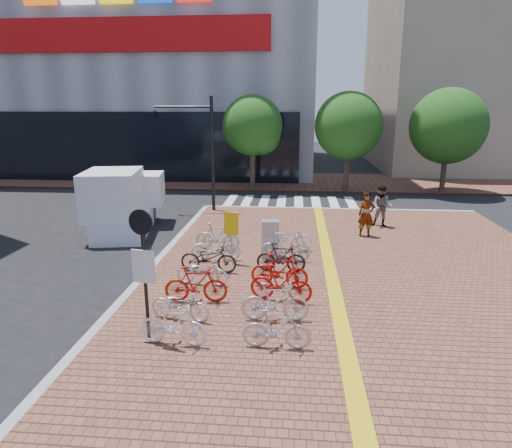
# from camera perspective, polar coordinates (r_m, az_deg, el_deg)

# --- Properties ---
(ground) EXTENTS (120.00, 120.00, 0.00)m
(ground) POSITION_cam_1_polar(r_m,az_deg,el_deg) (13.00, 1.08, -10.00)
(ground) COLOR black
(ground) RESTS_ON ground
(sidewalk) EXTENTS (14.00, 34.00, 0.15)m
(sidewalk) POSITION_cam_1_polar(r_m,az_deg,el_deg) (8.92, 19.92, -23.14)
(sidewalk) COLOR brown
(sidewalk) RESTS_ON ground
(tactile_strip) EXTENTS (0.40, 34.00, 0.01)m
(tactile_strip) POSITION_cam_1_polar(r_m,az_deg,el_deg) (8.68, 13.03, -23.11)
(tactile_strip) COLOR gold
(tactile_strip) RESTS_ON sidewalk
(kerb_west) EXTENTS (0.25, 34.00, 0.15)m
(kerb_west) POSITION_cam_1_polar(r_m,az_deg,el_deg) (9.88, -26.72, -19.83)
(kerb_west) COLOR gray
(kerb_west) RESTS_ON ground
(kerb_north) EXTENTS (14.00, 0.25, 0.15)m
(kerb_north) POSITION_cam_1_polar(r_m,az_deg,el_deg) (24.49, 10.06, 1.77)
(kerb_north) COLOR gray
(kerb_north) RESTS_ON ground
(far_sidewalk) EXTENTS (70.00, 8.00, 0.15)m
(far_sidewalk) POSITION_cam_1_polar(r_m,az_deg,el_deg) (33.24, 3.59, 5.32)
(far_sidewalk) COLOR brown
(far_sidewalk) RESTS_ON ground
(department_store) EXTENTS (36.00, 24.27, 28.00)m
(department_store) POSITION_cam_1_polar(r_m,az_deg,el_deg) (47.63, -17.30, 24.34)
(department_store) COLOR gray
(department_store) RESTS_ON ground
(building_beige) EXTENTS (20.00, 18.00, 18.00)m
(building_beige) POSITION_cam_1_polar(r_m,az_deg,el_deg) (47.20, 27.73, 17.36)
(building_beige) COLOR gray
(building_beige) RESTS_ON ground
(crosswalk) EXTENTS (7.50, 4.00, 0.01)m
(crosswalk) POSITION_cam_1_polar(r_m,az_deg,el_deg) (26.36, 4.27, 2.71)
(crosswalk) COLOR silver
(crosswalk) RESTS_ON ground
(street_trees) EXTENTS (16.20, 4.60, 6.35)m
(street_trees) POSITION_cam_1_polar(r_m,az_deg,el_deg) (29.59, 13.54, 11.65)
(street_trees) COLOR #38281E
(street_trees) RESTS_ON far_sidewalk
(bike_0) EXTENTS (1.65, 0.61, 0.97)m
(bike_0) POSITION_cam_1_polar(r_m,az_deg,el_deg) (10.65, -10.38, -12.32)
(bike_0) COLOR white
(bike_0) RESTS_ON sidewalk
(bike_1) EXTENTS (1.66, 0.84, 0.83)m
(bike_1) POSITION_cam_1_polar(r_m,az_deg,el_deg) (11.80, -9.48, -9.87)
(bike_1) COLOR #BDBCC1
(bike_1) RESTS_ON sidewalk
(bike_2) EXTENTS (1.76, 0.61, 1.04)m
(bike_2) POSITION_cam_1_polar(r_m,az_deg,el_deg) (12.69, -7.52, -7.49)
(bike_2) COLOR #A7180B
(bike_2) RESTS_ON sidewalk
(bike_3) EXTENTS (1.65, 0.73, 0.84)m
(bike_3) POSITION_cam_1_polar(r_m,az_deg,el_deg) (13.90, -6.74, -5.90)
(bike_3) COLOR silver
(bike_3) RESTS_ON sidewalk
(bike_4) EXTENTS (1.88, 0.74, 0.97)m
(bike_4) POSITION_cam_1_polar(r_m,az_deg,el_deg) (14.89, -5.96, -4.21)
(bike_4) COLOR black
(bike_4) RESTS_ON sidewalk
(bike_5) EXTENTS (1.78, 0.80, 1.03)m
(bike_5) POSITION_cam_1_polar(r_m,az_deg,el_deg) (15.88, -5.05, -2.86)
(bike_5) COLOR white
(bike_5) RESTS_ON sidewalk
(bike_6) EXTENTS (1.78, 0.76, 1.04)m
(bike_6) POSITION_cam_1_polar(r_m,az_deg,el_deg) (17.09, -4.85, -1.58)
(bike_6) COLOR #A9A9AE
(bike_6) RESTS_ON sidewalk
(bike_7) EXTENTS (1.55, 0.48, 0.93)m
(bike_7) POSITION_cam_1_polar(r_m,az_deg,el_deg) (10.36, 2.59, -13.01)
(bike_7) COLOR #B0B0B5
(bike_7) RESTS_ON sidewalk
(bike_8) EXTENTS (1.72, 0.54, 1.02)m
(bike_8) POSITION_cam_1_polar(r_m,az_deg,el_deg) (11.56, 2.41, -9.70)
(bike_8) COLOR #B5B5BA
(bike_8) RESTS_ON sidewalk
(bike_9) EXTENTS (1.80, 0.80, 1.05)m
(bike_9) POSITION_cam_1_polar(r_m,az_deg,el_deg) (12.66, 3.14, -7.42)
(bike_9) COLOR #B6100D
(bike_9) RESTS_ON sidewalk
(bike_10) EXTENTS (1.77, 0.72, 1.04)m
(bike_10) POSITION_cam_1_polar(r_m,az_deg,el_deg) (13.60, 2.94, -5.85)
(bike_10) COLOR #B2100C
(bike_10) RESTS_ON sidewalk
(bike_11) EXTENTS (1.63, 0.55, 0.96)m
(bike_11) POSITION_cam_1_polar(r_m,az_deg,el_deg) (14.86, 3.14, -4.20)
(bike_11) COLOR black
(bike_11) RESTS_ON sidewalk
(bike_12) EXTENTS (1.73, 0.49, 1.04)m
(bike_12) POSITION_cam_1_polar(r_m,az_deg,el_deg) (15.82, 3.73, -2.89)
(bike_12) COLOR #B4B4B9
(bike_12) RESTS_ON sidewalk
(bike_13) EXTENTS (1.91, 0.68, 1.00)m
(bike_13) POSITION_cam_1_polar(r_m,az_deg,el_deg) (16.96, 3.89, -1.75)
(bike_13) COLOR white
(bike_13) RESTS_ON sidewalk
(pedestrian_a) EXTENTS (0.73, 0.53, 1.86)m
(pedestrian_a) POSITION_cam_1_polar(r_m,az_deg,el_deg) (19.27, 13.61, 1.18)
(pedestrian_a) COLOR gray
(pedestrian_a) RESTS_ON sidewalk
(pedestrian_b) EXTENTS (1.07, 0.94, 1.84)m
(pedestrian_b) POSITION_cam_1_polar(r_m,az_deg,el_deg) (21.00, 15.46, 2.12)
(pedestrian_b) COLOR #494F5C
(pedestrian_b) RESTS_ON sidewalk
(utility_box) EXTENTS (0.63, 0.47, 1.34)m
(utility_box) POSITION_cam_1_polar(r_m,az_deg,el_deg) (16.24, 1.81, -1.84)
(utility_box) COLOR silver
(utility_box) RESTS_ON sidewalk
(yellow_sign) EXTENTS (0.49, 0.13, 1.81)m
(yellow_sign) POSITION_cam_1_polar(r_m,az_deg,el_deg) (15.41, -3.11, -0.52)
(yellow_sign) COLOR #B7B7BC
(yellow_sign) RESTS_ON sidewalk
(notice_sign) EXTENTS (0.57, 0.19, 3.10)m
(notice_sign) POSITION_cam_1_polar(r_m,az_deg,el_deg) (10.45, -13.90, -4.31)
(notice_sign) COLOR black
(notice_sign) RESTS_ON sidewalk
(traffic_light_pole) EXTENTS (3.07, 1.18, 5.72)m
(traffic_light_pole) POSITION_cam_1_polar(r_m,az_deg,el_deg) (23.57, -8.74, 11.23)
(traffic_light_pole) COLOR black
(traffic_light_pole) RESTS_ON sidewalk
(box_truck) EXTENTS (2.91, 5.14, 2.80)m
(box_truck) POSITION_cam_1_polar(r_m,az_deg,el_deg) (20.70, -16.14, 2.61)
(box_truck) COLOR silver
(box_truck) RESTS_ON ground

